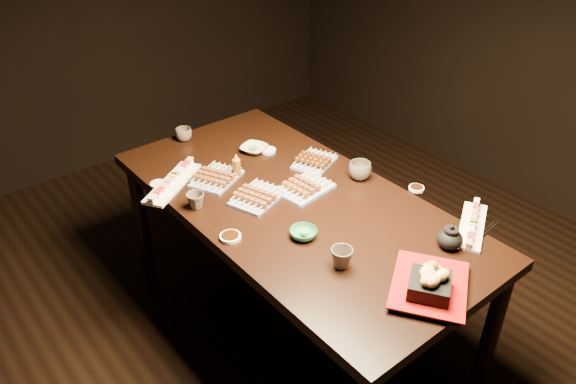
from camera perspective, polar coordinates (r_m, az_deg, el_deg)
The scene contains 23 objects.
ground at distance 2.83m, azimuth 4.66°, elevation -16.46°, with size 5.00×5.00×0.00m, color black.
dining_table at distance 2.73m, azimuth 0.67°, elevation -7.43°, with size 0.90×1.80×0.75m, color black.
sushi_platter_near at distance 2.45m, azimuth 18.24°, elevation -3.02°, with size 0.34×0.10×0.04m, color white, non-canonical shape.
sushi_platter_far at distance 2.66m, azimuth -11.68°, elevation 1.18°, with size 0.38×0.11×0.05m, color white, non-canonical shape.
yakitori_plate_center at distance 2.50m, azimuth -3.13°, elevation -0.18°, with size 0.23×0.17×0.06m, color #828EB6, non-canonical shape.
yakitori_plate_right at distance 2.56m, azimuth 1.70°, elevation 0.77°, with size 0.24×0.18×0.06m, color #828EB6, non-canonical shape.
yakitori_plate_left at distance 2.65m, azimuth -7.31°, elevation 1.75°, with size 0.23×0.17×0.06m, color #828EB6, non-canonical shape.
tsukune_plate at distance 2.77m, azimuth 2.73°, elevation 3.40°, with size 0.22×0.16×0.06m, color #828EB6, non-canonical shape.
edamame_bowl_green at distance 2.28m, azimuth 1.57°, elevation -4.23°, with size 0.11×0.11×0.03m, color #27784F.
edamame_bowl_cream at distance 2.89m, azimuth -3.47°, elevation 4.40°, with size 0.13×0.13×0.03m, color beige.
tempura_tray at distance 2.07m, azimuth 14.30°, elevation -8.34°, with size 0.33×0.26×0.12m, color black, non-canonical shape.
teacup_near_left at distance 2.13m, azimuth 5.47°, elevation -6.67°, with size 0.09×0.09×0.08m, color #4C423A.
teacup_mid_right at distance 2.66m, azimuth 7.31°, elevation 2.16°, with size 0.11×0.11×0.08m, color #4C423A.
teacup_far_left at distance 2.47m, azimuth -9.38°, elevation -0.89°, with size 0.08×0.08×0.07m, color #4C423A.
teacup_far_right at distance 3.04m, azimuth -10.55°, elevation 5.77°, with size 0.09×0.09×0.07m, color #4C423A.
teapot at distance 2.29m, azimuth 16.15°, elevation -4.35°, with size 0.12×0.12×0.10m, color black, non-canonical shape.
condiment_bottle at distance 2.66m, azimuth -5.26°, elevation 2.72°, with size 0.04×0.04×0.12m, color brown.
sauce_dish_west at distance 2.28m, azimuth -5.88°, elevation -4.57°, with size 0.09×0.09×0.02m, color white.
sauce_dish_east at distance 2.89m, azimuth -2.02°, elevation 4.24°, with size 0.08×0.08×0.01m, color white.
sauce_dish_se at distance 2.64m, azimuth 12.91°, elevation 0.37°, with size 0.07×0.07×0.01m, color white.
sauce_dish_nw at distance 2.67m, azimuth -13.06°, elevation 0.78°, with size 0.07×0.07×0.01m, color white.
chopsticks_near at distance 2.13m, azimuth 15.97°, elevation -9.27°, with size 0.21×0.02×0.01m, color black, non-canonical shape.
chopsticks_se at distance 2.43m, azimuth 19.19°, elevation -4.06°, with size 0.23×0.02×0.01m, color black, non-canonical shape.
Camera 1 is at (-1.33, -1.29, 2.14)m, focal length 35.00 mm.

